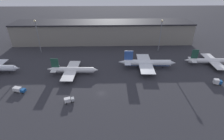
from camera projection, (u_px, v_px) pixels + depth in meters
ground at (101, 93)px, 101.01m from camera, size 600.00×600.00×0.00m
terminal_building at (103, 32)px, 170.27m from camera, size 169.90×24.53×20.25m
airplane_1 at (72, 70)px, 118.62m from camera, size 35.42×28.21×11.66m
airplane_2 at (147, 63)px, 126.37m from camera, size 41.82×32.00×13.21m
airplane_3 at (215, 61)px, 131.03m from camera, size 47.51×27.91×11.99m
service_vehicle_0 at (19, 89)px, 101.54m from camera, size 7.65×4.38×2.89m
service_vehicle_1 at (217, 82)px, 108.21m from camera, size 5.11×3.32×3.62m
service_vehicle_2 at (69, 100)px, 93.23m from camera, size 5.63×3.75×2.92m
lamp_post_0 at (37, 33)px, 144.27m from camera, size 1.80×1.80×28.15m
lamp_post_1 at (161, 32)px, 146.94m from camera, size 1.80×1.80×27.71m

